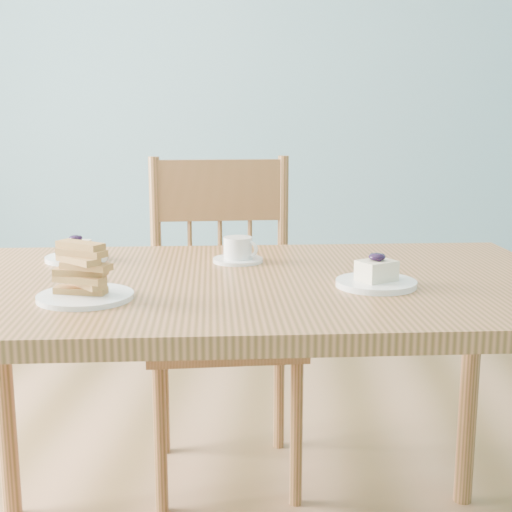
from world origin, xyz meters
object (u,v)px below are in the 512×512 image
at_px(dining_table, 247,312).
at_px(biscotti_plate, 85,280).
at_px(cheesecake_plate_near, 376,278).
at_px(cheesecake_plate_far, 76,254).
at_px(dining_chair, 223,317).
at_px(coffee_cup, 238,251).

distance_m(dining_table, biscotti_plate, 0.38).
xyz_separation_m(dining_table, biscotti_plate, (-0.31, -0.19, 0.12)).
relative_size(cheesecake_plate_near, cheesecake_plate_far, 1.12).
height_order(cheesecake_plate_far, biscotti_plate, biscotti_plate).
bearing_deg(dining_table, cheesecake_plate_far, 151.38).
bearing_deg(cheesecake_plate_near, cheesecake_plate_far, 162.74).
bearing_deg(biscotti_plate, cheesecake_plate_far, 110.00).
xyz_separation_m(dining_chair, cheesecake_plate_near, (0.40, -0.63, 0.28)).
relative_size(cheesecake_plate_near, biscotti_plate, 0.90).
bearing_deg(cheesecake_plate_near, dining_table, 169.83).
xyz_separation_m(cheesecake_plate_near, biscotti_plate, (-0.59, -0.14, 0.02)).
height_order(dining_chair, coffee_cup, dining_chair).
distance_m(dining_chair, cheesecake_plate_near, 0.79).
relative_size(cheesecake_plate_far, coffee_cup, 1.24).
height_order(cheesecake_plate_near, coffee_cup, cheesecake_plate_near).
xyz_separation_m(dining_chair, coffee_cup, (0.08, -0.39, 0.29)).
xyz_separation_m(cheesecake_plate_near, cheesecake_plate_far, (-0.72, 0.22, -0.00)).
bearing_deg(dining_table, cheesecake_plate_near, -17.29).
bearing_deg(cheesecake_plate_far, dining_table, -21.49).
bearing_deg(cheesecake_plate_far, biscotti_plate, -70.00).
distance_m(cheesecake_plate_near, cheesecake_plate_far, 0.76).
bearing_deg(biscotti_plate, cheesecake_plate_near, 13.58).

